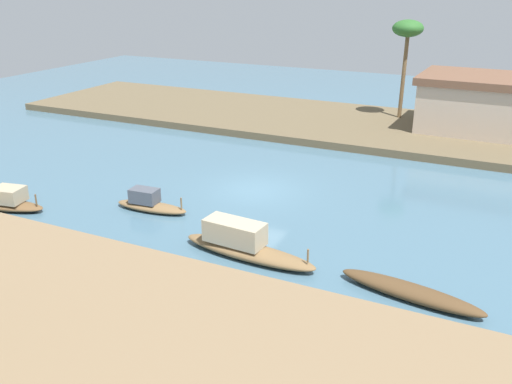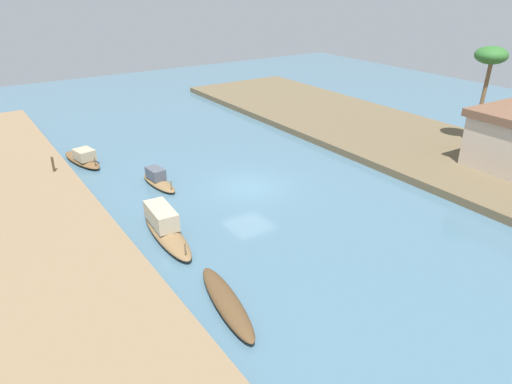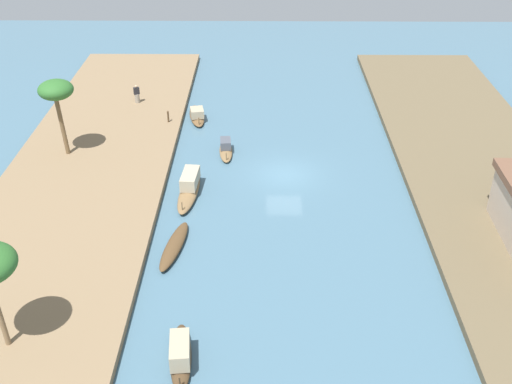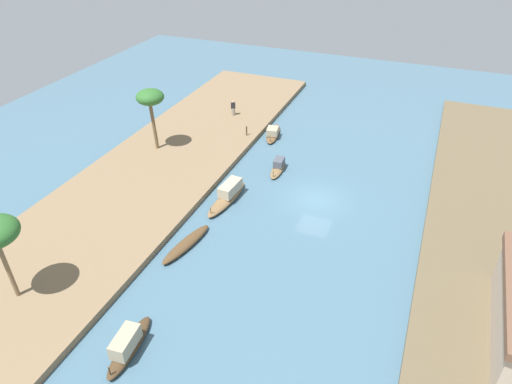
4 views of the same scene
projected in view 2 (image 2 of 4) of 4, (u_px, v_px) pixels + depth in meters
river_water at (249, 187)px, 27.23m from camera, size 74.24×74.24×0.00m
riverbank_right at (408, 141)px, 33.91m from camera, size 47.24×11.03×0.47m
sampan_with_tall_canopy at (83, 158)px, 30.48m from camera, size 4.38×1.89×1.03m
sampan_foreground at (227, 302)px, 17.33m from camera, size 4.84×1.67×0.47m
sampan_open_hull at (165, 227)px, 21.96m from camera, size 5.43×1.53×1.31m
sampan_midstream at (158, 180)px, 27.34m from camera, size 3.45×1.18×0.97m
mooring_post at (53, 164)px, 27.99m from camera, size 0.14×0.14×0.90m
palm_tree_right_tall at (491, 59)px, 30.28m from camera, size 2.05×2.05×6.52m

